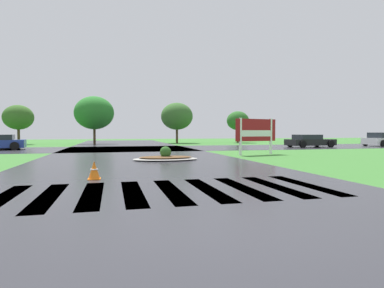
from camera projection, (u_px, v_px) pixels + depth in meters
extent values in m
cube|color=#38722D|center=(221.00, 245.00, 4.11)|extent=(120.00, 120.00, 0.10)
cube|color=#2B2B30|center=(145.00, 164.00, 13.81)|extent=(10.32, 80.00, 0.01)
cube|color=#2B2B30|center=(129.00, 149.00, 26.57)|extent=(90.00, 9.28, 0.01)
cube|color=white|center=(2.00, 198.00, 6.72)|extent=(0.45, 3.31, 0.01)
cube|color=white|center=(49.00, 196.00, 6.94)|extent=(0.45, 3.31, 0.01)
cube|color=white|center=(92.00, 194.00, 7.15)|extent=(0.45, 3.31, 0.01)
cube|color=white|center=(133.00, 192.00, 7.37)|extent=(0.45, 3.31, 0.01)
cube|color=white|center=(171.00, 191.00, 7.59)|extent=(0.45, 3.31, 0.01)
cube|color=white|center=(208.00, 189.00, 7.81)|extent=(0.45, 3.31, 0.01)
cube|color=white|center=(242.00, 187.00, 8.02)|extent=(0.45, 3.31, 0.01)
cube|color=white|center=(274.00, 186.00, 8.24)|extent=(0.45, 3.31, 0.01)
cube|color=white|center=(305.00, 185.00, 8.46)|extent=(0.45, 3.31, 0.01)
cube|color=white|center=(271.00, 136.00, 20.10)|extent=(0.15, 0.15, 2.24)
cube|color=white|center=(240.00, 137.00, 18.97)|extent=(0.15, 0.15, 2.24)
cube|color=maroon|center=(256.00, 130.00, 19.52)|extent=(2.96, 0.84, 1.35)
cube|color=white|center=(256.00, 133.00, 19.53)|extent=(2.26, 0.67, 0.38)
ellipsoid|color=#9E9B93|center=(166.00, 159.00, 15.87)|extent=(3.22, 1.86, 0.12)
ellipsoid|color=brown|center=(166.00, 157.00, 15.87)|extent=(2.64, 1.53, 0.10)
sphere|color=#2D6023|center=(166.00, 152.00, 15.86)|extent=(0.56, 0.56, 0.56)
cube|color=#1E232B|center=(382.00, 135.00, 31.85)|extent=(2.43, 1.93, 0.54)
cylinder|color=black|center=(365.00, 143.00, 32.38)|extent=(0.66, 0.30, 0.64)
cylinder|color=black|center=(383.00, 143.00, 30.56)|extent=(0.66, 0.30, 0.64)
cube|color=#1E232B|center=(1.00, 137.00, 24.80)|extent=(1.96, 1.77, 0.41)
cylinder|color=black|center=(14.00, 146.00, 24.35)|extent=(0.66, 0.30, 0.64)
cylinder|color=black|center=(18.00, 145.00, 26.06)|extent=(0.66, 0.30, 0.64)
cube|color=black|center=(310.00, 142.00, 29.42)|extent=(4.50, 2.07, 0.55)
cube|color=#1E232B|center=(307.00, 137.00, 29.30)|extent=(2.29, 1.72, 0.43)
cylinder|color=black|center=(317.00, 143.00, 30.77)|extent=(0.65, 0.26, 0.64)
cylinder|color=black|center=(331.00, 144.00, 28.98)|extent=(0.65, 0.26, 0.64)
cylinder|color=black|center=(290.00, 143.00, 29.87)|extent=(0.65, 0.26, 0.64)
cylinder|color=black|center=(303.00, 144.00, 28.08)|extent=(0.65, 0.26, 0.64)
cylinder|color=#9E9B93|center=(6.00, 144.00, 25.38)|extent=(1.47, 1.03, 0.83)
cone|color=orange|center=(94.00, 170.00, 9.41)|extent=(0.35, 0.35, 0.54)
torus|color=white|center=(94.00, 169.00, 9.41)|extent=(0.22, 0.22, 0.04)
cube|color=orange|center=(94.00, 179.00, 9.42)|extent=(0.36, 0.36, 0.03)
cylinder|color=#4C3823|center=(19.00, 136.00, 35.74)|extent=(0.28, 0.28, 1.89)
ellipsoid|color=#366323|center=(18.00, 117.00, 35.66)|extent=(3.23, 3.23, 2.75)
cylinder|color=#4C3823|center=(94.00, 135.00, 37.33)|extent=(0.28, 0.28, 2.04)
ellipsoid|color=#297729|center=(94.00, 113.00, 37.23)|extent=(4.52, 4.52, 3.84)
cylinder|color=#4C3823|center=(177.00, 135.00, 39.99)|extent=(0.28, 0.28, 1.97)
ellipsoid|color=#37652B|center=(177.00, 116.00, 39.90)|extent=(3.96, 3.96, 3.37)
cylinder|color=#4C3823|center=(238.00, 136.00, 41.62)|extent=(0.28, 0.28, 1.85)
ellipsoid|color=#2B6424|center=(238.00, 121.00, 41.55)|extent=(2.87, 2.87, 2.44)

